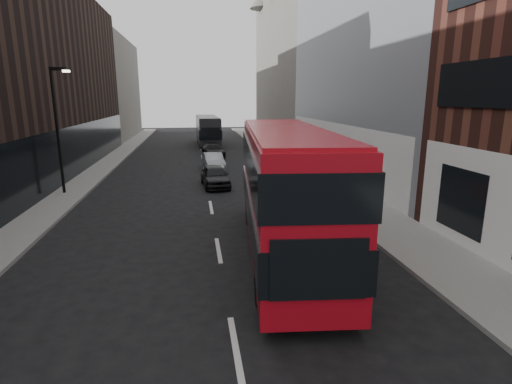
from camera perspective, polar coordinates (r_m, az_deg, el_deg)
name	(u,v)px	position (r m, az deg, el deg)	size (l,w,h in m)	color
sidewalk_right	(298,166)	(32.56, 5.95, 3.66)	(3.00, 80.00, 0.15)	slate
sidewalk_left	(97,172)	(32.30, -21.72, 2.70)	(2.00, 80.00, 0.15)	slate
building_modern_block	(374,31)	(29.97, 16.46, 21.24)	(5.03, 22.00, 20.00)	#A1A5AB
building_victorian	(291,63)	(51.62, 4.96, 17.95)	(6.50, 24.00, 21.00)	#68635C
building_left_mid	(59,79)	(37.59, -26.36, 14.29)	(5.00, 24.00, 14.00)	black
building_left_far	(111,90)	(58.99, -19.98, 13.58)	(5.00, 20.00, 13.00)	#68635C
street_lamp	(58,122)	(25.17, -26.45, 8.90)	(1.06, 0.22, 7.00)	black
red_bus	(286,186)	(13.98, 4.24, 0.80)	(3.72, 11.42, 4.54)	#A00915
grey_bus	(208,130)	(47.82, -6.93, 8.82)	(2.69, 10.41, 3.34)	black
car_a	(215,176)	(25.48, -5.88, 2.31)	(1.60, 3.98, 1.36)	black
car_b	(213,161)	(31.36, -6.10, 4.36)	(1.39, 4.00, 1.32)	#93979B
car_c	(213,150)	(38.24, -6.12, 5.92)	(1.71, 4.21, 1.22)	black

